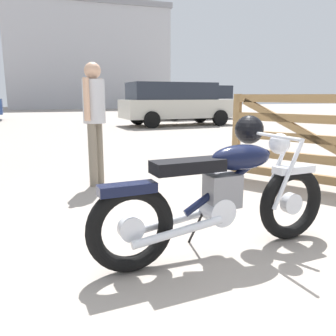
% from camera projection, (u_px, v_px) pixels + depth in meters
% --- Properties ---
extents(ground_plane, '(80.00, 80.00, 0.00)m').
position_uv_depth(ground_plane, '(225.00, 251.00, 2.79)').
color(ground_plane, gray).
extents(vintage_motorcycle, '(2.08, 0.73, 1.07)m').
position_uv_depth(vintage_motorcycle, '(224.00, 192.00, 2.71)').
color(vintage_motorcycle, black).
rests_on(vintage_motorcycle, ground_plane).
extents(bystander, '(0.30, 0.39, 1.66)m').
position_uv_depth(bystander, '(94.00, 111.00, 4.69)').
color(bystander, '#706656').
rests_on(bystander, ground_plane).
extents(pale_sedan_back, '(4.80, 2.19, 1.74)m').
position_uv_depth(pale_sedan_back, '(176.00, 102.00, 14.38)').
color(pale_sedan_back, black).
rests_on(pale_sedan_back, ground_plane).
extents(dark_sedan_left, '(4.86, 2.34, 1.74)m').
position_uv_depth(dark_sedan_left, '(194.00, 101.00, 18.51)').
color(dark_sedan_left, black).
rests_on(dark_sedan_left, ground_plane).
extents(industrial_building, '(15.34, 12.61, 20.69)m').
position_uv_depth(industrial_building, '(87.00, 59.00, 36.82)').
color(industrial_building, '#B2B2B7').
rests_on(industrial_building, ground_plane).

